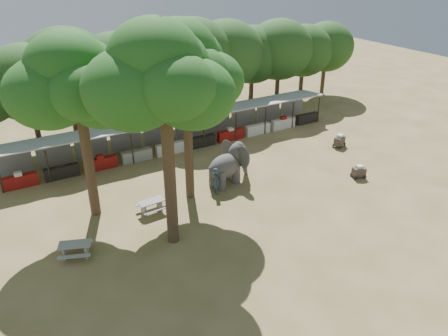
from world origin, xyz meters
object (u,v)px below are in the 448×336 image
elephant (229,164)px  cart_back (340,141)px  yard_tree_back (182,67)px  picnic_table_near (75,248)px  yard_tree_center (159,78)px  picnic_table_far (151,205)px  cart_front (359,172)px  yard_tree_left (73,83)px  handler (216,181)px

elephant → cart_back: 11.15m
yard_tree_back → picnic_table_near: (-7.93, -2.95, -8.00)m
yard_tree_center → yard_tree_back: (3.00, 4.00, -0.67)m
picnic_table_far → yard_tree_center: bearing=-97.1°
cart_front → cart_back: 5.56m
elephant → picnic_table_near: (-11.30, -3.18, -0.86)m
picnic_table_far → cart_front: bearing=-15.6°
yard_tree_left → yard_tree_center: bearing=-59.0°
elephant → cart_back: elephant is taller
cart_front → cart_back: bearing=78.6°
yard_tree_center → elephant: 10.93m
yard_tree_back → cart_back: size_ratio=8.82×
yard_tree_back → cart_back: (14.45, 1.02, -8.01)m
yard_tree_center → elephant: bearing=33.6°
picnic_table_near → cart_back: cart_back is taller
yard_tree_center → handler: bearing=34.4°
handler → cart_back: bearing=-78.0°
handler → picnic_table_far: handler is taller
picnic_table_near → picnic_table_far: size_ratio=1.22×
handler → yard_tree_back: bearing=72.7°
picnic_table_near → cart_front: bearing=18.2°
yard_tree_back → picnic_table_near: 11.65m
cart_back → elephant: bearing=161.4°
elephant → picnic_table_near: 11.77m
yard_tree_center → picnic_table_far: bearing=86.8°
yard_tree_back → handler: (1.80, -0.71, -7.61)m
yard_tree_left → yard_tree_center: 5.92m
elephant → handler: size_ratio=2.02×
elephant → yard_tree_back: bearing=169.2°
elephant → picnic_table_near: size_ratio=1.82×
yard_tree_back → cart_front: size_ratio=10.03×
yard_tree_back → cart_front: (11.73, -3.83, -8.07)m
yard_tree_back → picnic_table_far: yard_tree_back is taller
yard_tree_center → cart_back: (17.45, 5.02, -8.68)m
yard_tree_left → elephant: yard_tree_left is taller
handler → picnic_table_near: handler is taller
yard_tree_left → picnic_table_near: 8.83m
cart_front → elephant: bearing=172.1°
handler → cart_front: (9.92, -3.12, -0.46)m
picnic_table_far → cart_back: size_ratio=1.31×
handler → cart_back: handler is taller
yard_tree_center → cart_back: size_ratio=9.35×
cart_front → handler: bearing=-179.5°
cart_front → picnic_table_near: bearing=-164.6°
yard_tree_center → yard_tree_left: bearing=121.0°
yard_tree_center → cart_front: (14.73, 0.17, -8.73)m
yard_tree_back → yard_tree_left: bearing=170.5°
cart_front → yard_tree_left: bearing=-177.3°
picnic_table_near → cart_front: 19.68m
elephant → picnic_table_far: bearing=174.9°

